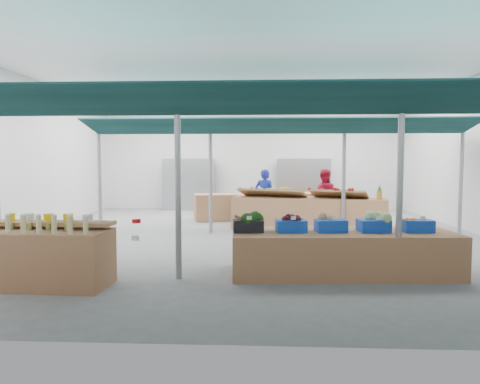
{
  "coord_description": "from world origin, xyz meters",
  "views": [
    {
      "loc": [
        0.32,
        -10.78,
        1.89
      ],
      "look_at": [
        -0.12,
        -1.6,
        1.25
      ],
      "focal_mm": 32.0,
      "sensor_mm": 36.0,
      "label": 1
    }
  ],
  "objects": [
    {
      "name": "vendor_left",
      "position": [
        0.46,
        2.31,
        0.84
      ],
      "size": [
        0.68,
        0.51,
        1.68
      ],
      "primitive_type": "imported",
      "rotation": [
        0.0,
        0.0,
        2.96
      ],
      "color": "#1A2BAC",
      "rests_on": "floor"
    },
    {
      "name": "far_counter",
      "position": [
        0.52,
        3.4,
        0.43
      ],
      "size": [
        4.84,
        2.05,
        0.86
      ],
      "primitive_type": "cube",
      "rotation": [
        0.0,
        0.0,
        0.24
      ],
      "color": "#976442",
      "rests_on": "floor"
    },
    {
      "name": "back_shelving_left",
      "position": [
        -2.5,
        6.0,
        1.0
      ],
      "size": [
        2.0,
        0.5,
        2.0
      ],
      "primitive_type": "cube",
      "color": "#B23F33",
      "rests_on": "floor"
    },
    {
      "name": "apple_heap_yellow",
      "position": [
        0.65,
        1.3,
        1.06
      ],
      "size": [
        2.02,
        1.34,
        0.27
      ],
      "rotation": [
        0.0,
        0.0,
        -0.37
      ],
      "color": "#997247",
      "rests_on": "fruit_counter"
    },
    {
      "name": "sparrow",
      "position": [
        -0.04,
        -3.79,
        0.97
      ],
      "size": [
        0.12,
        0.09,
        0.11
      ],
      "rotation": [
        0.0,
        0.0,
        0.11
      ],
      "color": "brown",
      "rests_on": "crate_broccoli"
    },
    {
      "name": "pole_ribbon",
      "position": [
        -1.34,
        -5.17,
        1.08
      ],
      "size": [
        0.12,
        0.12,
        0.28
      ],
      "color": "red",
      "rests_on": "pole_grid"
    },
    {
      "name": "crate_cabbage",
      "position": [
        2.23,
        -3.54,
        0.88
      ],
      "size": [
        0.53,
        0.43,
        0.35
      ],
      "rotation": [
        0.0,
        0.0,
        0.11
      ],
      "color": "#1142BC",
      "rests_on": "veg_counter"
    },
    {
      "name": "floor",
      "position": [
        0.0,
        0.0,
        0.0
      ],
      "size": [
        13.0,
        13.0,
        0.0
      ],
      "primitive_type": "plane",
      "color": "slate",
      "rests_on": "ground"
    },
    {
      "name": "apple_heap_red",
      "position": [
        2.47,
        0.96,
        1.06
      ],
      "size": [
        1.65,
        1.2,
        0.27
      ],
      "rotation": [
        0.0,
        0.0,
        -0.37
      ],
      "color": "#997247",
      "rests_on": "fruit_counter"
    },
    {
      "name": "hall",
      "position": [
        0.0,
        1.44,
        2.65
      ],
      "size": [
        13.0,
        13.0,
        13.0
      ],
      "color": "silver",
      "rests_on": "ground"
    },
    {
      "name": "vendor_right",
      "position": [
        2.26,
        2.31,
        0.84
      ],
      "size": [
        0.92,
        0.77,
        1.68
      ],
      "primitive_type": "imported",
      "rotation": [
        0.0,
        0.0,
        2.96
      ],
      "color": "#B31635",
      "rests_on": "floor"
    },
    {
      "name": "crate_celeriac",
      "position": [
        1.51,
        -3.58,
        0.87
      ],
      "size": [
        0.53,
        0.43,
        0.31
      ],
      "rotation": [
        0.0,
        0.0,
        0.11
      ],
      "color": "#1142BC",
      "rests_on": "veg_counter"
    },
    {
      "name": "pole_grid",
      "position": [
        0.75,
        -1.75,
        1.81
      ],
      "size": [
        10.0,
        4.6,
        3.0
      ],
      "color": "gray",
      "rests_on": "floor"
    },
    {
      "name": "bottle_shelf",
      "position": [
        -2.95,
        -4.49,
        0.46
      ],
      "size": [
        1.96,
        1.24,
        1.14
      ],
      "rotation": [
        0.0,
        0.0,
        -0.05
      ],
      "color": "#976442",
      "rests_on": "floor"
    },
    {
      "name": "crate_broccoli",
      "position": [
        0.12,
        -3.65,
        0.88
      ],
      "size": [
        0.53,
        0.43,
        0.35
      ],
      "rotation": [
        0.0,
        0.0,
        0.11
      ],
      "color": "black",
      "rests_on": "veg_counter"
    },
    {
      "name": "fruit_counter",
      "position": [
        1.66,
        1.21,
        0.45
      ],
      "size": [
        4.31,
        1.75,
        0.9
      ],
      "primitive_type": "cube",
      "rotation": [
        0.0,
        0.0,
        -0.19
      ],
      "color": "#976442",
      "rests_on": "floor"
    },
    {
      "name": "pineapple",
      "position": [
        3.5,
        0.76,
        1.08
      ],
      "size": [
        0.14,
        0.14,
        0.39
      ],
      "rotation": [
        0.0,
        0.0,
        -0.37
      ],
      "color": "#8C6019",
      "rests_on": "fruit_counter"
    },
    {
      "name": "crate_beets",
      "position": [
        0.84,
        -3.61,
        0.86
      ],
      "size": [
        0.53,
        0.43,
        0.29
      ],
      "rotation": [
        0.0,
        0.0,
        0.11
      ],
      "color": "#1142BC",
      "rests_on": "veg_counter"
    },
    {
      "name": "veg_counter",
      "position": [
        1.71,
        -3.56,
        0.36
      ],
      "size": [
        3.78,
        1.44,
        0.72
      ],
      "primitive_type": "cube",
      "rotation": [
        0.0,
        0.0,
        0.05
      ],
      "color": "#976442",
      "rests_on": "floor"
    },
    {
      "name": "awnings",
      "position": [
        0.75,
        -1.75,
        2.78
      ],
      "size": [
        9.5,
        7.08,
        0.3
      ],
      "color": "#0A272B",
      "rests_on": "pole_grid"
    },
    {
      "name": "back_shelving_right",
      "position": [
        2.0,
        6.0,
        1.0
      ],
      "size": [
        2.0,
        0.5,
        2.0
      ],
      "primitive_type": "cube",
      "color": "#B23F33",
      "rests_on": "floor"
    },
    {
      "name": "crate_carrots",
      "position": [
        2.95,
        -3.5,
        0.83
      ],
      "size": [
        0.53,
        0.43,
        0.29
      ],
      "rotation": [
        0.0,
        0.0,
        0.11
      ],
      "color": "#1142BC",
      "rests_on": "veg_counter"
    }
  ]
}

